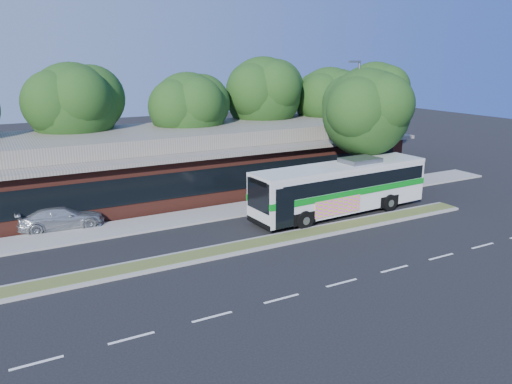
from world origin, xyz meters
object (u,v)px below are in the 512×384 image
sedan (61,217)px  transit_bus (342,184)px  lamp_post (356,124)px  sidewalk_tree (370,110)px

sedan → transit_bus: bearing=-103.3°
lamp_post → sidewalk_tree: (0.82, -0.34, 0.93)m
transit_bus → sidewalk_tree: sidewalk_tree is taller
transit_bus → sidewalk_tree: size_ratio=1.39×
transit_bus → sedan: 16.34m
lamp_post → transit_bus: size_ratio=0.76×
sedan → lamp_post: bearing=-90.8°
transit_bus → lamp_post: bearing=38.9°
lamp_post → transit_bus: lamp_post is taller
lamp_post → transit_bus: 5.61m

